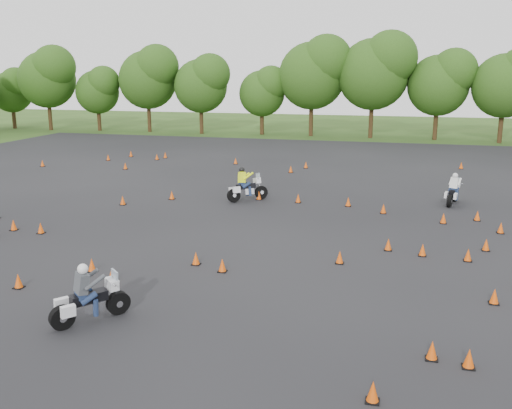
% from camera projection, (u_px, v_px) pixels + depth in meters
% --- Properties ---
extents(ground, '(140.00, 140.00, 0.00)m').
position_uv_depth(ground, '(229.00, 261.00, 20.79)').
color(ground, '#2D5119').
rests_on(ground, ground).
extents(asphalt_pad, '(62.00, 62.00, 0.00)m').
position_uv_depth(asphalt_pad, '(267.00, 220.00, 26.44)').
color(asphalt_pad, black).
rests_on(asphalt_pad, ground).
extents(treeline, '(86.66, 32.54, 11.06)m').
position_uv_depth(treeline, '(346.00, 94.00, 52.90)').
color(treeline, '#284B15').
rests_on(treeline, ground).
extents(traffic_cones, '(35.46, 33.14, 0.45)m').
position_uv_depth(traffic_cones, '(253.00, 218.00, 25.94)').
color(traffic_cones, '#E44F09').
rests_on(traffic_cones, asphalt_pad).
extents(rider_grey, '(1.95, 2.24, 1.77)m').
position_uv_depth(rider_grey, '(89.00, 291.00, 15.59)').
color(rider_grey, '#414449').
rests_on(rider_grey, ground).
extents(rider_yellow, '(2.21, 2.11, 1.81)m').
position_uv_depth(rider_yellow, '(248.00, 184.00, 30.07)').
color(rider_yellow, '#E7FA16').
rests_on(rider_yellow, ground).
extents(rider_white, '(1.19, 2.27, 1.68)m').
position_uv_depth(rider_white, '(453.00, 188.00, 29.35)').
color(rider_white, silver).
rests_on(rider_white, ground).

